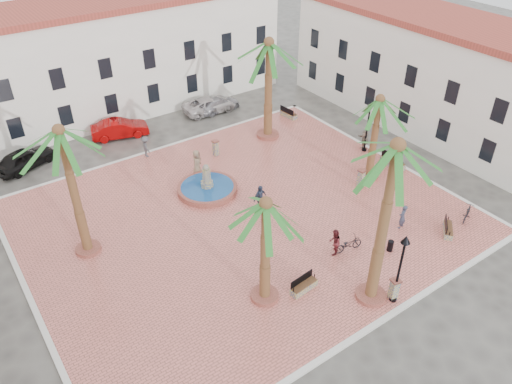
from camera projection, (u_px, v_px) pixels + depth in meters
ground at (243, 218)px, 31.76m from camera, size 120.00×120.00×0.00m
plaza at (243, 217)px, 31.72m from camera, size 26.00×22.00×0.15m
kerb_n at (165, 147)px, 39.13m from camera, size 26.30×0.30×0.16m
kerb_s at (369, 329)px, 24.30m from camera, size 26.30×0.30×0.16m
kerb_e at (385, 157)px, 37.87m from camera, size 0.30×22.30×0.16m
kerb_w at (33, 305)px, 25.57m from camera, size 0.30×22.30×0.16m
building_north at (112, 57)px, 42.54m from camera, size 30.40×7.40×9.50m
building_east at (435, 74)px, 40.01m from camera, size 7.40×26.40×9.00m
fountain at (207, 188)px, 33.82m from camera, size 4.07×4.07×2.11m
palm_nw at (62, 145)px, 25.02m from camera, size 4.72×4.72×8.13m
palm_sw at (266, 217)px, 22.96m from camera, size 4.80×4.80×6.34m
palm_s at (395, 164)px, 21.39m from camera, size 5.15×5.15×9.35m
palm_e at (379, 109)px, 32.56m from camera, size 4.66×4.66×6.27m
palm_ne at (269, 55)px, 36.70m from camera, size 5.79×5.79×8.07m
bench_s at (304, 286)px, 26.23m from camera, size 1.70×0.67×0.87m
bench_se at (448, 229)px, 30.18m from camera, size 1.54×1.41×0.85m
bench_e at (393, 162)px, 36.54m from camera, size 0.73×2.03×1.06m
bench_ne at (288, 114)px, 43.27m from camera, size 0.68×1.76×0.91m
lamppost_s at (402, 258)px, 24.13m from camera, size 0.46×0.46×4.28m
lamppost_e at (369, 117)px, 36.98m from camera, size 0.45×0.45×4.15m
bollard_se at (394, 289)px, 25.46m from camera, size 0.56×0.56×1.33m
bollard_n at (216, 148)px, 37.64m from camera, size 0.49×0.49×1.23m
bollard_e at (361, 178)px, 34.10m from camera, size 0.53×0.53×1.31m
litter_bin at (390, 246)px, 28.77m from camera, size 0.35×0.35×0.68m
cyclist_a at (402, 217)px, 30.26m from camera, size 0.67×0.51×1.64m
bicycle_a at (349, 244)px, 28.70m from camera, size 1.85×0.91×0.93m
cyclist_b at (334, 242)px, 28.27m from camera, size 1.02×0.99×1.66m
bicycle_b at (467, 213)px, 31.08m from camera, size 1.73×1.05×1.00m
pedestrian_fountain_a at (197, 163)px, 35.24m from camera, size 1.10×1.07×1.90m
pedestrian_fountain_b at (260, 198)px, 31.70m from camera, size 1.14×0.63×1.84m
pedestrian_north at (146, 147)px, 37.38m from camera, size 0.69×1.11×1.65m
pedestrian_east at (364, 140)px, 38.27m from camera, size 0.96×1.57×1.61m
car_black at (25, 159)px, 36.36m from camera, size 4.80×3.34×1.52m
car_red at (120, 129)px, 40.30m from camera, size 4.76×2.71×1.48m
car_silver at (218, 104)px, 44.45m from camera, size 4.37×2.08×1.23m
car_white at (209, 105)px, 44.21m from camera, size 4.91×2.47×1.33m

